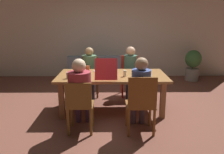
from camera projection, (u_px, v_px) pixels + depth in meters
ground_plane at (112, 110)px, 4.45m from camera, size 20.00×20.00×0.00m
back_wall at (111, 28)px, 6.81m from camera, size 7.87×0.12×3.00m
dining_table at (112, 79)px, 4.29m from camera, size 2.09×1.04×0.73m
chair_0 at (130, 74)px, 5.29m from camera, size 0.44×0.45×0.93m
person_0 at (131, 68)px, 5.09m from camera, size 0.30×0.53×1.16m
chair_1 at (80, 105)px, 3.43m from camera, size 0.41×0.38×0.86m
person_1 at (80, 89)px, 3.49m from camera, size 0.36×0.56×1.19m
chair_2 at (90, 75)px, 5.25m from camera, size 0.42×0.41×0.90m
person_2 at (89, 68)px, 5.06m from camera, size 0.32×0.50×1.15m
chair_3 at (141, 103)px, 3.39m from camera, size 0.45×0.41×0.95m
person_3 at (140, 88)px, 3.48m from camera, size 0.30×0.48×1.21m
pizza_box_0 at (106, 74)px, 4.09m from camera, size 0.39×0.57×0.37m
plate_0 at (79, 71)px, 4.54m from camera, size 0.25×0.25×0.03m
plate_1 at (142, 75)px, 4.24m from camera, size 0.26×0.26×0.01m
plate_2 at (99, 71)px, 4.54m from camera, size 0.21×0.21×0.01m
drinking_glass_0 at (78, 70)px, 4.32m from camera, size 0.06×0.06×0.14m
drinking_glass_1 at (68, 75)px, 3.98m from camera, size 0.07×0.07×0.12m
drinking_glass_2 at (88, 70)px, 4.36m from camera, size 0.08×0.08×0.15m
drinking_glass_3 at (125, 73)px, 4.12m from camera, size 0.06×0.06×0.12m
couch at (100, 72)px, 6.46m from camera, size 1.71×0.87×0.80m
potted_plant at (193, 64)px, 6.51m from camera, size 0.47×0.47×0.91m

